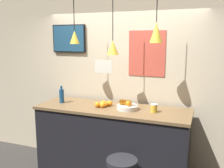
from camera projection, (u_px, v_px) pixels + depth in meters
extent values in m
cube|color=beige|center=(123.00, 79.00, 4.01)|extent=(8.00, 0.06, 2.90)
cube|color=black|center=(112.00, 144.00, 3.74)|extent=(2.21, 0.69, 1.06)
cube|color=brown|center=(112.00, 109.00, 3.64)|extent=(2.25, 0.73, 0.04)
cylinder|color=#232328|center=(122.00, 162.00, 3.01)|extent=(0.38, 0.38, 0.06)
cylinder|color=beige|center=(127.00, 107.00, 3.53)|extent=(0.30, 0.30, 0.06)
sphere|color=orange|center=(125.00, 103.00, 3.54)|extent=(0.07, 0.07, 0.07)
sphere|color=orange|center=(122.00, 102.00, 3.56)|extent=(0.08, 0.08, 0.08)
sphere|color=orange|center=(129.00, 103.00, 3.47)|extent=(0.09, 0.09, 0.09)
sphere|color=orange|center=(126.00, 102.00, 3.56)|extent=(0.07, 0.07, 0.07)
sphere|color=orange|center=(103.00, 104.00, 3.67)|extent=(0.08, 0.08, 0.08)
sphere|color=orange|center=(106.00, 104.00, 3.68)|extent=(0.08, 0.08, 0.08)
sphere|color=orange|center=(97.00, 105.00, 3.64)|extent=(0.08, 0.08, 0.08)
sphere|color=orange|center=(104.00, 105.00, 3.66)|extent=(0.07, 0.07, 0.07)
sphere|color=orange|center=(102.00, 105.00, 3.62)|extent=(0.07, 0.07, 0.07)
sphere|color=orange|center=(102.00, 105.00, 3.65)|extent=(0.07, 0.07, 0.07)
sphere|color=orange|center=(102.00, 104.00, 3.69)|extent=(0.07, 0.07, 0.07)
sphere|color=orange|center=(104.00, 103.00, 3.76)|extent=(0.07, 0.07, 0.07)
sphere|color=orange|center=(101.00, 105.00, 3.65)|extent=(0.07, 0.07, 0.07)
sphere|color=orange|center=(110.00, 103.00, 3.71)|extent=(0.08, 0.08, 0.08)
cylinder|color=navy|center=(62.00, 96.00, 3.90)|extent=(0.08, 0.08, 0.21)
cylinder|color=navy|center=(61.00, 88.00, 3.87)|extent=(0.03, 0.03, 0.05)
cylinder|color=gold|center=(154.00, 109.00, 3.40)|extent=(0.09, 0.09, 0.10)
cylinder|color=white|center=(154.00, 104.00, 3.39)|extent=(0.09, 0.09, 0.01)
cylinder|color=black|center=(74.00, 10.00, 3.62)|extent=(0.01, 0.01, 0.59)
cone|color=gold|center=(75.00, 37.00, 3.69)|extent=(0.14, 0.14, 0.20)
sphere|color=#F9EFCC|center=(75.00, 42.00, 3.71)|extent=(0.04, 0.04, 0.04)
cylinder|color=black|center=(113.00, 13.00, 3.42)|extent=(0.01, 0.01, 0.73)
cone|color=gold|center=(113.00, 48.00, 3.51)|extent=(0.17, 0.17, 0.20)
sphere|color=#F9EFCC|center=(113.00, 53.00, 3.52)|extent=(0.04, 0.04, 0.04)
cylinder|color=black|center=(157.00, 2.00, 3.19)|extent=(0.01, 0.01, 0.49)
cone|color=gold|center=(156.00, 33.00, 3.26)|extent=(0.17, 0.17, 0.27)
sphere|color=#F9EFCC|center=(156.00, 41.00, 3.28)|extent=(0.04, 0.04, 0.04)
cube|color=black|center=(69.00, 39.00, 4.17)|extent=(0.60, 0.04, 0.46)
cube|color=navy|center=(68.00, 39.00, 4.16)|extent=(0.57, 0.01, 0.43)
cube|color=white|center=(103.00, 66.00, 3.26)|extent=(0.24, 0.01, 0.17)
cube|color=#C64C3D|center=(147.00, 54.00, 3.76)|extent=(0.56, 0.01, 0.69)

